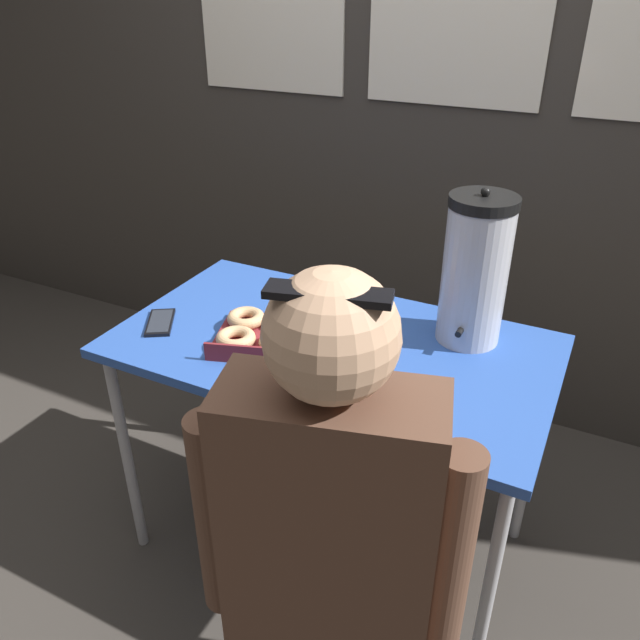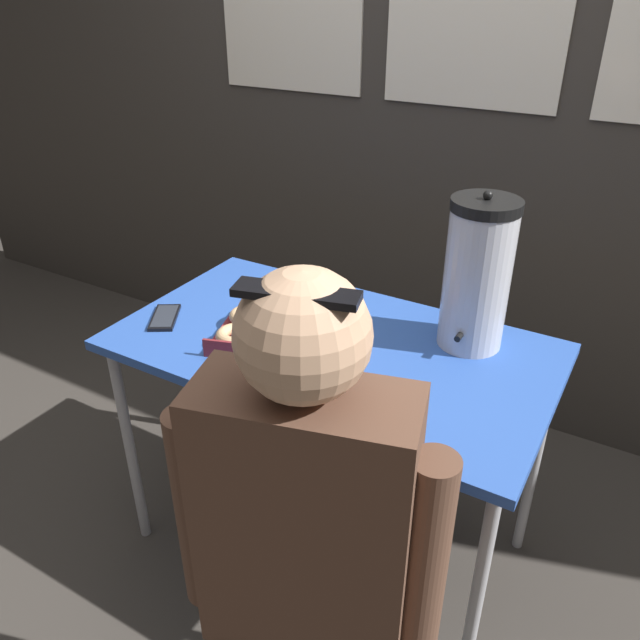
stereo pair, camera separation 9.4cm
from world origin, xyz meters
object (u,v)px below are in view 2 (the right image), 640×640
(coffee_urn, at_px, (477,275))
(person_seated, at_px, (306,579))
(donut_box, at_px, (282,334))
(cell_phone, at_px, (165,317))

(coffee_urn, xyz_separation_m, person_seated, (-0.04, -0.78, -0.34))
(donut_box, height_order, person_seated, person_seated)
(person_seated, bearing_deg, coffee_urn, -108.11)
(donut_box, xyz_separation_m, person_seated, (0.40, -0.53, -0.16))
(donut_box, bearing_deg, coffee_urn, 10.96)
(coffee_urn, distance_m, person_seated, 0.85)
(donut_box, distance_m, person_seated, 0.68)
(cell_phone, height_order, person_seated, person_seated)
(donut_box, height_order, cell_phone, donut_box)
(coffee_urn, bearing_deg, donut_box, -150.87)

